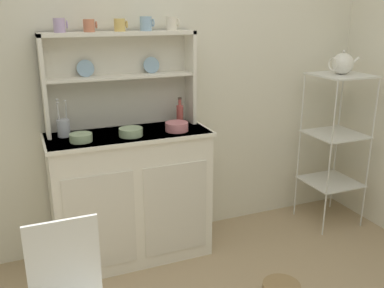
{
  "coord_description": "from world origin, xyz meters",
  "views": [
    {
      "loc": [
        -0.98,
        -1.27,
        1.68
      ],
      "look_at": [
        0.0,
        1.12,
        0.86
      ],
      "focal_mm": 39.97,
      "sensor_mm": 36.0,
      "label": 1
    }
  ],
  "objects": [
    {
      "name": "cup_sky_3",
      "position": [
        -0.17,
        1.49,
        1.59
      ],
      "size": [
        0.09,
        0.08,
        0.09
      ],
      "color": "#8EB2D1",
      "rests_on": "hutch_shelf_unit"
    },
    {
      "name": "bowl_cream_small",
      "position": [
        -0.04,
        1.29,
        0.94
      ],
      "size": [
        0.15,
        0.15,
        0.06
      ],
      "primitive_type": "cylinder",
      "color": "#D17A84",
      "rests_on": "hutch_cabinet"
    },
    {
      "name": "bakers_rack",
      "position": [
        1.28,
        1.27,
        0.77
      ],
      "size": [
        0.4,
        0.39,
        1.21
      ],
      "color": "silver",
      "rests_on": "ground"
    },
    {
      "name": "bowl_mixing_large",
      "position": [
        -0.66,
        1.29,
        0.93
      ],
      "size": [
        0.14,
        0.14,
        0.05
      ],
      "primitive_type": "cylinder",
      "color": "#9EB78E",
      "rests_on": "hutch_cabinet"
    },
    {
      "name": "hutch_cabinet",
      "position": [
        -0.35,
        1.37,
        0.47
      ],
      "size": [
        1.07,
        0.45,
        0.91
      ],
      "color": "white",
      "rests_on": "ground"
    },
    {
      "name": "utensil_jar",
      "position": [
        -0.75,
        1.45,
        0.97
      ],
      "size": [
        0.08,
        0.08,
        0.25
      ],
      "color": "#B2B7C6",
      "rests_on": "hutch_cabinet"
    },
    {
      "name": "wall_back",
      "position": [
        0.0,
        1.62,
        1.25
      ],
      "size": [
        3.84,
        0.05,
        2.5
      ],
      "primitive_type": "cube",
      "color": "silver",
      "rests_on": "ground"
    },
    {
      "name": "jam_bottle",
      "position": [
        0.05,
        1.45,
        0.98
      ],
      "size": [
        0.05,
        0.05,
        0.19
      ],
      "color": "#B74C47",
      "rests_on": "hutch_cabinet"
    },
    {
      "name": "bowl_floral_medium",
      "position": [
        -0.35,
        1.29,
        0.93
      ],
      "size": [
        0.15,
        0.15,
        0.05
      ],
      "primitive_type": "cylinder",
      "color": "#9EB78E",
      "rests_on": "hutch_cabinet"
    },
    {
      "name": "hutch_shelf_unit",
      "position": [
        -0.35,
        1.53,
        1.28
      ],
      "size": [
        1.0,
        0.18,
        0.64
      ],
      "color": "silver",
      "rests_on": "hutch_cabinet"
    },
    {
      "name": "porcelain_teapot",
      "position": [
        1.27,
        1.27,
        1.29
      ],
      "size": [
        0.25,
        0.16,
        0.18
      ],
      "color": "white",
      "rests_on": "bakers_rack"
    },
    {
      "name": "cup_terracotta_1",
      "position": [
        -0.53,
        1.49,
        1.58
      ],
      "size": [
        0.08,
        0.07,
        0.08
      ],
      "color": "#C67556",
      "rests_on": "hutch_shelf_unit"
    },
    {
      "name": "cup_cream_4",
      "position": [
        0.01,
        1.49,
        1.59
      ],
      "size": [
        0.09,
        0.07,
        0.09
      ],
      "color": "silver",
      "rests_on": "hutch_shelf_unit"
    },
    {
      "name": "cup_lilac_0",
      "position": [
        -0.71,
        1.49,
        1.59
      ],
      "size": [
        0.08,
        0.07,
        0.08
      ],
      "color": "#B79ECC",
      "rests_on": "hutch_shelf_unit"
    },
    {
      "name": "cup_gold_2",
      "position": [
        -0.34,
        1.49,
        1.59
      ],
      "size": [
        0.08,
        0.07,
        0.08
      ],
      "color": "#DBB760",
      "rests_on": "hutch_shelf_unit"
    }
  ]
}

